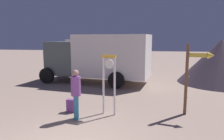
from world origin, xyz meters
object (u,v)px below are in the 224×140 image
(standing_clock, at_px, (109,79))
(person_near_clock, at_px, (76,92))
(box_truck_far, at_px, (96,48))
(dome_tent, at_px, (221,61))
(backpack, at_px, (72,106))
(arrow_sign, at_px, (195,70))
(box_truck_near, at_px, (100,56))

(standing_clock, relative_size, person_near_clock, 1.26)
(box_truck_far, xyz_separation_m, dome_tent, (9.94, -9.15, -0.29))
(backpack, relative_size, dome_tent, 0.10)
(person_near_clock, bearing_deg, arrow_sign, 15.05)
(standing_clock, height_order, person_near_clock, standing_clock)
(standing_clock, bearing_deg, arrow_sign, 7.91)
(arrow_sign, bearing_deg, standing_clock, -172.09)
(backpack, bearing_deg, dome_tent, 42.38)
(standing_clock, height_order, dome_tent, dome_tent)
(arrow_sign, bearing_deg, dome_tent, 65.92)
(backpack, distance_m, box_truck_near, 5.44)
(backpack, xyz_separation_m, box_truck_near, (-0.16, 5.27, 1.34))
(box_truck_near, bearing_deg, box_truck_far, 105.59)
(box_truck_far, bearing_deg, box_truck_near, -74.41)
(person_near_clock, distance_m, dome_tent, 9.55)
(backpack, relative_size, box_truck_far, 0.07)
(box_truck_far, bearing_deg, standing_clock, -74.14)
(arrow_sign, relative_size, box_truck_near, 0.37)
(dome_tent, bearing_deg, arrow_sign, -114.08)
(arrow_sign, height_order, dome_tent, dome_tent)
(standing_clock, relative_size, box_truck_near, 0.32)
(arrow_sign, distance_m, box_truck_near, 6.59)
(person_near_clock, height_order, box_truck_far, box_truck_far)
(arrow_sign, distance_m, box_truck_far, 16.74)
(box_truck_near, xyz_separation_m, dome_tent, (7.09, 1.05, -0.26))
(box_truck_far, bearing_deg, person_near_clock, -78.03)
(arrow_sign, bearing_deg, box_truck_far, 115.83)
(backpack, bearing_deg, box_truck_far, 100.99)
(standing_clock, distance_m, person_near_clock, 1.22)
(standing_clock, bearing_deg, box_truck_far, 105.86)
(arrow_sign, height_order, person_near_clock, arrow_sign)
(box_truck_far, bearing_deg, backpack, -79.01)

